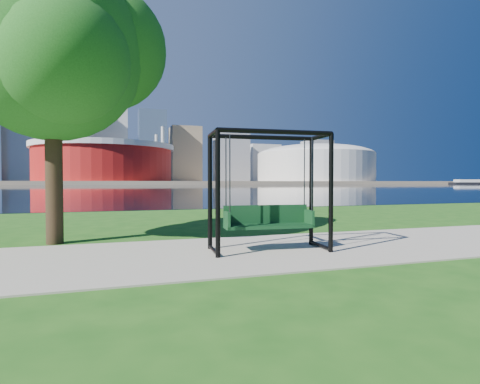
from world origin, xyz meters
name	(u,v)px	position (x,y,z in m)	size (l,w,h in m)	color
ground	(245,248)	(0.00, 0.00, 0.00)	(900.00, 900.00, 0.00)	#1E5114
path	(253,251)	(0.00, -0.50, 0.01)	(120.00, 4.00, 0.03)	#9E937F
river	(128,187)	(0.00, 102.00, 0.01)	(900.00, 180.00, 0.02)	black
far_bank	(121,183)	(0.00, 306.00, 1.00)	(900.00, 228.00, 2.00)	#937F60
stadium	(105,161)	(-10.00, 235.00, 14.23)	(83.00, 83.00, 32.00)	maroon
arena	(315,162)	(135.00, 235.00, 15.87)	(84.00, 84.00, 26.56)	beige
skyline	(115,140)	(-4.27, 319.39, 35.89)	(392.00, 66.00, 96.50)	gray
swing	(269,194)	(0.34, -0.57, 1.23)	(2.56, 1.27, 2.54)	black
park_tree	(50,46)	(-4.22, 2.01, 4.73)	(5.49, 4.96, 6.81)	black
barge	(474,182)	(223.53, 180.05, 1.41)	(32.07, 15.20, 3.10)	black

